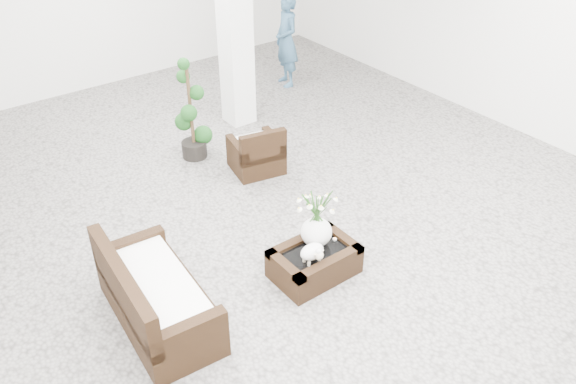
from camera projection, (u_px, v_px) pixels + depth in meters
ground at (283, 231)px, 7.21m from camera, size 11.00×11.00×0.00m
column at (234, 12)px, 8.71m from camera, size 0.40×0.40×3.50m
coffee_table at (314, 263)px, 6.49m from camera, size 0.90×0.60×0.31m
sheep_figurine at (312, 253)px, 6.21m from camera, size 0.28×0.23×0.21m
planter_narcissus at (317, 214)px, 6.29m from camera, size 0.44×0.44×0.80m
tealight at (335, 239)px, 6.55m from camera, size 0.04×0.04×0.03m
armchair at (256, 147)px, 8.22m from camera, size 0.77×0.75×0.70m
loveseat at (157, 289)px, 5.77m from camera, size 0.86×1.60×0.83m
topiary at (191, 110)px, 8.30m from camera, size 0.40×0.40×1.49m
shopper at (287, 40)px, 10.45m from camera, size 0.51×0.66×1.62m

